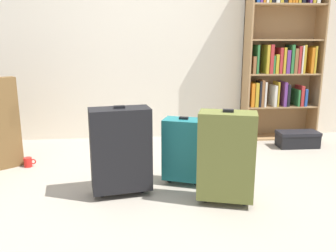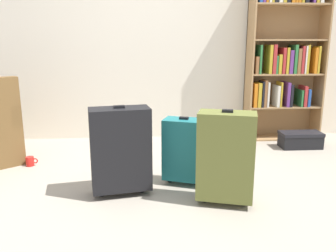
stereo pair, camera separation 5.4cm
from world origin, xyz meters
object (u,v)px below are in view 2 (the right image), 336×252
at_px(suitcase_black, 121,149).
at_px(suitcase_teal, 184,149).
at_px(bookshelf, 284,51).
at_px(storage_box, 300,139).
at_px(mug, 30,161).
at_px(suitcase_olive, 226,156).

xyz_separation_m(suitcase_black, suitcase_teal, (0.54, 0.18, -0.07)).
relative_size(bookshelf, suitcase_black, 2.77).
xyz_separation_m(storage_box, suitcase_teal, (-1.51, -0.98, 0.22)).
distance_m(storage_box, suitcase_teal, 1.81).
bearing_deg(mug, bookshelf, 16.51).
distance_m(mug, suitcase_olive, 2.06).
relative_size(storage_box, suitcase_black, 0.65).
xyz_separation_m(bookshelf, mug, (-2.91, -0.86, -1.07)).
distance_m(storage_box, suitcase_olive, 1.89).
bearing_deg(mug, suitcase_olive, -28.91).
bearing_deg(suitcase_olive, suitcase_teal, 123.06).
distance_m(mug, suitcase_black, 1.26).
height_order(suitcase_black, suitcase_teal, suitcase_black).
height_order(storage_box, suitcase_teal, suitcase_teal).
distance_m(mug, storage_box, 3.04).
bearing_deg(bookshelf, mug, -163.49).
height_order(suitcase_black, suitcase_olive, suitcase_olive).
distance_m(suitcase_black, suitcase_teal, 0.57).
xyz_separation_m(mug, suitcase_olive, (1.77, -0.98, 0.34)).
relative_size(suitcase_teal, suitcase_olive, 0.81).
bearing_deg(suitcase_black, suitcase_olive, -16.45).
height_order(mug, storage_box, storage_box).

